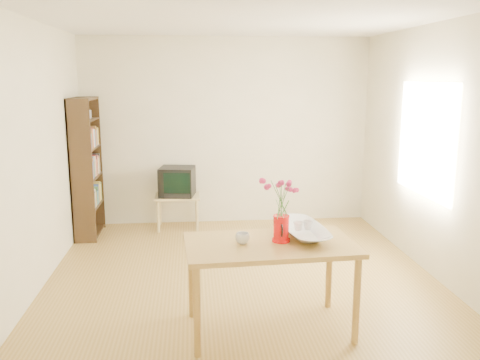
{
  "coord_description": "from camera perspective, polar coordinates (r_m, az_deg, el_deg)",
  "views": [
    {
      "loc": [
        -0.5,
        -4.85,
        2.05
      ],
      "look_at": [
        0.0,
        0.3,
        1.0
      ],
      "focal_mm": 38.0,
      "sensor_mm": 36.0,
      "label": 1
    }
  ],
  "objects": [
    {
      "name": "tv_stand",
      "position": [
        7.02,
        -7.01,
        -2.31
      ],
      "size": [
        0.6,
        0.45,
        0.46
      ],
      "color": "tan",
      "rests_on": "ground"
    },
    {
      "name": "mug",
      "position": [
        4.06,
        0.29,
        -6.57
      ],
      "size": [
        0.14,
        0.14,
        0.09
      ],
      "primitive_type": "imported",
      "rotation": [
        0.0,
        0.0,
        3.4
      ],
      "color": "white",
      "rests_on": "table"
    },
    {
      "name": "room",
      "position": [
        4.94,
        0.67,
        2.75
      ],
      "size": [
        4.5,
        4.5,
        4.5
      ],
      "color": "olive",
      "rests_on": "ground"
    },
    {
      "name": "table",
      "position": [
        4.13,
        3.39,
        -8.16
      ],
      "size": [
        1.4,
        0.85,
        0.75
      ],
      "rotation": [
        0.0,
        0.0,
        0.06
      ],
      "color": "olive",
      "rests_on": "ground"
    },
    {
      "name": "bookshelf",
      "position": [
        6.85,
        -16.79,
        0.8
      ],
      "size": [
        0.28,
        0.7,
        1.8
      ],
      "color": "black",
      "rests_on": "ground"
    },
    {
      "name": "teacup_a",
      "position": [
        4.25,
        6.58,
        -3.74
      ],
      "size": [
        0.1,
        0.1,
        0.06
      ],
      "primitive_type": "imported",
      "rotation": [
        0.0,
        0.0,
        0.88
      ],
      "color": "white",
      "rests_on": "bowl"
    },
    {
      "name": "television",
      "position": [
        6.98,
        -7.06,
        -0.1
      ],
      "size": [
        0.51,
        0.48,
        0.39
      ],
      "rotation": [
        0.0,
        0.0,
        -0.16
      ],
      "color": "black",
      "rests_on": "tv_stand"
    },
    {
      "name": "bowl",
      "position": [
        4.25,
        7.13,
        -3.11
      ],
      "size": [
        0.56,
        0.56,
        0.47
      ],
      "primitive_type": "imported",
      "rotation": [
        0.0,
        0.0,
        0.11
      ],
      "color": "white",
      "rests_on": "table"
    },
    {
      "name": "pitcher",
      "position": [
        4.11,
        4.63,
        -5.56
      ],
      "size": [
        0.14,
        0.22,
        0.22
      ],
      "rotation": [
        0.0,
        0.0,
        -0.11
      ],
      "color": "red",
      "rests_on": "table"
    },
    {
      "name": "flowers",
      "position": [
        4.04,
        4.7,
        -1.7
      ],
      "size": [
        0.25,
        0.25,
        0.35
      ],
      "primitive_type": null,
      "color": "#CC306B",
      "rests_on": "pitcher"
    },
    {
      "name": "teacup_b",
      "position": [
        4.29,
        7.64,
        -3.64
      ],
      "size": [
        0.08,
        0.08,
        0.06
      ],
      "primitive_type": "imported",
      "rotation": [
        0.0,
        0.0,
        1.37
      ],
      "color": "white",
      "rests_on": "bowl"
    }
  ]
}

